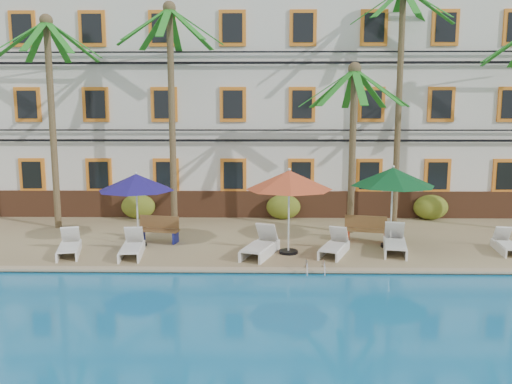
{
  "coord_description": "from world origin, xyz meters",
  "views": [
    {
      "loc": [
        -0.13,
        -15.0,
        4.72
      ],
      "look_at": [
        -0.43,
        3.0,
        2.0
      ],
      "focal_mm": 35.0,
      "sensor_mm": 36.0,
      "label": 1
    }
  ],
  "objects_px": {
    "palm_d": "(400,75)",
    "lounger_e": "(395,243)",
    "lounger_b": "(132,247)",
    "lounger_d": "(334,246)",
    "umbrella_green": "(393,177)",
    "bench_right": "(367,229)",
    "palm_c": "(353,123)",
    "palm_b": "(171,87)",
    "lounger_a": "(69,246)",
    "bench_left": "(159,229)",
    "umbrella_red": "(289,180)",
    "pool_ladder": "(315,272)",
    "lounger_c": "(261,246)",
    "umbrella_blue": "(136,183)",
    "palm_a": "(51,94)",
    "lounger_f": "(507,244)"
  },
  "relations": [
    {
      "from": "palm_d",
      "to": "bench_right",
      "type": "xyz_separation_m",
      "value": [
        -1.83,
        -3.31,
        -5.68
      ]
    },
    {
      "from": "umbrella_blue",
      "to": "lounger_e",
      "type": "relative_size",
      "value": 1.25
    },
    {
      "from": "lounger_d",
      "to": "lounger_a",
      "type": "bearing_deg",
      "value": -178.76
    },
    {
      "from": "palm_d",
      "to": "lounger_b",
      "type": "bearing_deg",
      "value": -151.76
    },
    {
      "from": "palm_d",
      "to": "lounger_e",
      "type": "bearing_deg",
      "value": -104.07
    },
    {
      "from": "bench_left",
      "to": "umbrella_green",
      "type": "bearing_deg",
      "value": -4.31
    },
    {
      "from": "lounger_a",
      "to": "lounger_c",
      "type": "height_order",
      "value": "lounger_c"
    },
    {
      "from": "umbrella_blue",
      "to": "palm_c",
      "type": "bearing_deg",
      "value": 15.95
    },
    {
      "from": "palm_c",
      "to": "bench_right",
      "type": "relative_size",
      "value": 4.13
    },
    {
      "from": "palm_b",
      "to": "lounger_a",
      "type": "xyz_separation_m",
      "value": [
        -2.71,
        -4.19,
        -5.35
      ]
    },
    {
      "from": "umbrella_blue",
      "to": "bench_left",
      "type": "distance_m",
      "value": 1.96
    },
    {
      "from": "palm_b",
      "to": "bench_right",
      "type": "relative_size",
      "value": 5.65
    },
    {
      "from": "palm_d",
      "to": "umbrella_blue",
      "type": "bearing_deg",
      "value": -157.8
    },
    {
      "from": "umbrella_green",
      "to": "lounger_c",
      "type": "distance_m",
      "value": 5.09
    },
    {
      "from": "palm_d",
      "to": "umbrella_green",
      "type": "xyz_separation_m",
      "value": [
        -1.17,
        -4.06,
        -3.71
      ]
    },
    {
      "from": "umbrella_red",
      "to": "umbrella_green",
      "type": "bearing_deg",
      "value": 13.48
    },
    {
      "from": "palm_c",
      "to": "lounger_d",
      "type": "bearing_deg",
      "value": -108.31
    },
    {
      "from": "lounger_b",
      "to": "palm_c",
      "type": "bearing_deg",
      "value": 24.22
    },
    {
      "from": "lounger_c",
      "to": "lounger_d",
      "type": "distance_m",
      "value": 2.43
    },
    {
      "from": "palm_c",
      "to": "lounger_e",
      "type": "xyz_separation_m",
      "value": [
        1.0,
        -2.88,
        -3.93
      ]
    },
    {
      "from": "palm_a",
      "to": "umbrella_green",
      "type": "distance_m",
      "value": 13.4
    },
    {
      "from": "palm_b",
      "to": "lounger_a",
      "type": "bearing_deg",
      "value": -122.9
    },
    {
      "from": "umbrella_red",
      "to": "lounger_d",
      "type": "xyz_separation_m",
      "value": [
        1.5,
        -0.12,
        -2.15
      ]
    },
    {
      "from": "lounger_c",
      "to": "umbrella_blue",
      "type": "bearing_deg",
      "value": 165.4
    },
    {
      "from": "lounger_f",
      "to": "pool_ladder",
      "type": "xyz_separation_m",
      "value": [
        -6.62,
        -2.31,
        -0.25
      ]
    },
    {
      "from": "umbrella_blue",
      "to": "umbrella_red",
      "type": "bearing_deg",
      "value": -9.37
    },
    {
      "from": "lounger_d",
      "to": "pool_ladder",
      "type": "height_order",
      "value": "lounger_d"
    },
    {
      "from": "umbrella_blue",
      "to": "lounger_d",
      "type": "xyz_separation_m",
      "value": [
        6.71,
        -0.97,
        -1.95
      ]
    },
    {
      "from": "palm_c",
      "to": "lounger_c",
      "type": "bearing_deg",
      "value": -136.23
    },
    {
      "from": "pool_ladder",
      "to": "umbrella_green",
      "type": "bearing_deg",
      "value": 44.99
    },
    {
      "from": "palm_a",
      "to": "pool_ladder",
      "type": "relative_size",
      "value": 11.27
    },
    {
      "from": "bench_left",
      "to": "bench_right",
      "type": "xyz_separation_m",
      "value": [
        7.5,
        0.13,
        0.0
      ]
    },
    {
      "from": "umbrella_green",
      "to": "lounger_b",
      "type": "bearing_deg",
      "value": -171.97
    },
    {
      "from": "lounger_a",
      "to": "bench_left",
      "type": "height_order",
      "value": "bench_left"
    },
    {
      "from": "lounger_b",
      "to": "lounger_f",
      "type": "height_order",
      "value": "lounger_b"
    },
    {
      "from": "umbrella_blue",
      "to": "lounger_c",
      "type": "relative_size",
      "value": 1.21
    },
    {
      "from": "lounger_a",
      "to": "lounger_b",
      "type": "distance_m",
      "value": 2.08
    },
    {
      "from": "lounger_b",
      "to": "lounger_d",
      "type": "distance_m",
      "value": 6.61
    },
    {
      "from": "umbrella_blue",
      "to": "umbrella_red",
      "type": "height_order",
      "value": "umbrella_red"
    },
    {
      "from": "palm_c",
      "to": "bench_right",
      "type": "height_order",
      "value": "palm_c"
    },
    {
      "from": "lounger_e",
      "to": "bench_right",
      "type": "height_order",
      "value": "lounger_e"
    },
    {
      "from": "umbrella_green",
      "to": "bench_right",
      "type": "bearing_deg",
      "value": 131.51
    },
    {
      "from": "palm_d",
      "to": "bench_right",
      "type": "relative_size",
      "value": 6.25
    },
    {
      "from": "umbrella_red",
      "to": "lounger_b",
      "type": "relative_size",
      "value": 1.5
    },
    {
      "from": "lounger_c",
      "to": "bench_left",
      "type": "height_order",
      "value": "lounger_c"
    },
    {
      "from": "lounger_a",
      "to": "lounger_d",
      "type": "bearing_deg",
      "value": 1.24
    },
    {
      "from": "lounger_b",
      "to": "lounger_d",
      "type": "bearing_deg",
      "value": 2.19
    },
    {
      "from": "lounger_c",
      "to": "pool_ladder",
      "type": "relative_size",
      "value": 2.91
    },
    {
      "from": "umbrella_green",
      "to": "bench_right",
      "type": "height_order",
      "value": "umbrella_green"
    },
    {
      "from": "pool_ladder",
      "to": "lounger_e",
      "type": "bearing_deg",
      "value": 37.81
    }
  ]
}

